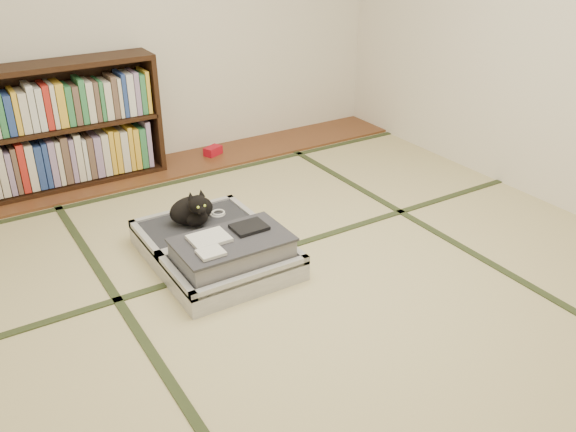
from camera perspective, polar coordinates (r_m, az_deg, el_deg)
floor at (r=3.47m, az=2.36°, el=-6.12°), size 4.50×4.50×0.00m
wood_strip at (r=5.05m, az=-10.44°, el=4.69°), size 4.00×0.50×0.02m
red_item at (r=5.19m, az=-7.04°, el=6.08°), size 0.17×0.14×0.07m
room_shell at (r=2.93m, az=2.93°, el=18.50°), size 4.50×4.50×4.50m
tatami_borders at (r=3.82m, az=-1.78°, el=-2.63°), size 4.00×4.50×0.01m
bookcase at (r=4.77m, az=-19.73°, el=7.84°), size 1.31×0.30×0.92m
suitcase at (r=3.60m, az=-6.57°, el=-3.07°), size 0.72×0.96×0.28m
cat at (r=3.77m, az=-8.87°, el=0.54°), size 0.32×0.32×0.26m
cable_coil at (r=3.90m, az=-6.59°, el=0.25°), size 0.10×0.10×0.02m
hanger at (r=3.62m, az=-2.33°, el=-4.43°), size 0.43×0.26×0.01m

